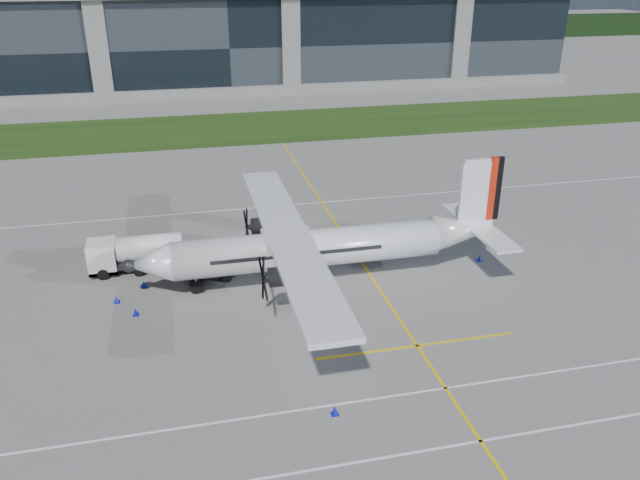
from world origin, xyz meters
name	(u,v)px	position (x,y,z in m)	size (l,w,h in m)	color
ground	(257,143)	(0.00, 40.00, 0.00)	(400.00, 400.00, 0.00)	slate
grass_strip	(249,127)	(0.00, 48.00, 0.02)	(400.00, 18.00, 0.04)	#1C350E
terminal_building	(224,42)	(0.00, 80.00, 7.50)	(120.00, 20.00, 15.00)	black
tree_line	(205,34)	(0.00, 140.00, 3.00)	(400.00, 6.00, 6.00)	black
yellow_taxiway_centerline	(345,237)	(3.00, 10.00, 0.01)	(0.20, 70.00, 0.01)	yellow
white_lane_line	(419,452)	(0.00, -14.00, 0.01)	(90.00, 0.15, 0.01)	white
turboprop_aircraft	(322,227)	(-0.46, 3.18, 3.99)	(25.63, 26.58, 7.97)	white
fuel_tanker_truck	(129,254)	(-13.40, 7.60, 1.29)	(6.88, 2.24, 2.58)	white
baggage_tug	(210,264)	(-7.94, 5.27, 1.03)	(3.42, 2.05, 2.05)	white
ground_crew_person	(169,267)	(-10.69, 5.29, 1.09)	(0.88, 0.63, 2.17)	#F25907
safety_cone_portwing	(335,410)	(-3.07, -10.69, 0.25)	(0.36, 0.36, 0.50)	#0B10BC
safety_cone_tail	(480,258)	(11.52, 3.46, 0.25)	(0.36, 0.36, 0.50)	#0B10BC
safety_cone_nose_stbd	(144,284)	(-12.44, 4.79, 0.25)	(0.36, 0.36, 0.50)	#0B10BC
safety_cone_nose_port	(136,312)	(-12.85, 1.13, 0.25)	(0.36, 0.36, 0.50)	#0B10BC
safety_cone_fwd	(116,299)	(-14.11, 3.05, 0.25)	(0.36, 0.36, 0.50)	#0B10BC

